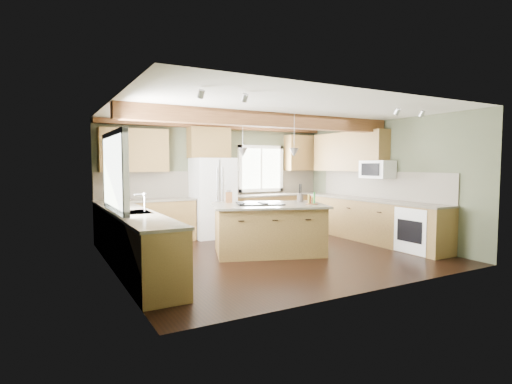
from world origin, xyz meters
TOP-DOWN VIEW (x-y plane):
  - floor at (0.00, 0.00)m, footprint 5.60×5.60m
  - ceiling at (0.00, 0.00)m, footprint 5.60×5.60m
  - wall_back at (0.00, 2.50)m, footprint 5.60×0.00m
  - wall_left at (-2.80, 0.00)m, footprint 0.00×5.00m
  - wall_right at (2.80, 0.00)m, footprint 0.00×5.00m
  - ceiling_beam at (0.00, 0.10)m, footprint 5.55×0.26m
  - soffit_trim at (0.00, 2.40)m, footprint 5.55×0.20m
  - backsplash_back at (0.00, 2.48)m, footprint 5.58×0.03m
  - backsplash_right at (2.78, 0.05)m, footprint 0.03×3.70m
  - base_cab_back_left at (-1.79, 2.20)m, footprint 2.02×0.60m
  - counter_back_left at (-1.79, 2.20)m, footprint 2.06×0.64m
  - base_cab_back_right at (1.49, 2.20)m, footprint 2.62×0.60m
  - counter_back_right at (1.49, 2.20)m, footprint 2.66×0.64m
  - base_cab_left at (-2.50, 0.05)m, footprint 0.60×3.70m
  - counter_left at (-2.50, 0.05)m, footprint 0.64×3.74m
  - base_cab_right at (2.50, 0.05)m, footprint 0.60×3.70m
  - counter_right at (2.50, 0.05)m, footprint 0.64×3.74m
  - upper_cab_back_left at (-1.99, 2.33)m, footprint 1.40×0.35m
  - upper_cab_over_fridge at (-0.30, 2.33)m, footprint 0.96×0.35m
  - upper_cab_right at (2.62, 0.90)m, footprint 0.35×2.20m
  - upper_cab_back_corner at (2.30, 2.33)m, footprint 0.90×0.35m
  - window_left at (-2.78, 0.05)m, footprint 0.04×1.60m
  - window_back at (1.15, 2.48)m, footprint 1.10×0.04m
  - sink at (-2.50, 0.05)m, footprint 0.50×0.65m
  - faucet at (-2.32, 0.05)m, footprint 0.02×0.02m
  - dishwasher at (-2.49, -1.25)m, footprint 0.60×0.60m
  - oven at (2.49, -1.25)m, footprint 0.60×0.72m
  - microwave at (2.58, -0.05)m, footprint 0.40×0.70m
  - pendant_left at (-0.48, 0.26)m, footprint 0.18×0.18m
  - pendant_right at (0.43, -0.06)m, footprint 0.18×0.18m
  - refrigerator at (-0.30, 2.12)m, footprint 0.90×0.74m
  - island at (-0.03, 0.10)m, footprint 2.21×1.75m
  - island_top at (-0.03, 0.10)m, footprint 2.37×1.92m
  - cooktop at (-0.18, 0.15)m, footprint 0.97×0.80m
  - knife_block at (-0.55, 0.71)m, footprint 0.15×0.13m
  - utensil_crock at (0.76, 0.20)m, footprint 0.13×0.13m
  - bottle_tray at (0.67, -0.30)m, footprint 0.26×0.26m

SIDE VIEW (x-z plane):
  - floor at x=0.00m, z-range 0.00..0.00m
  - dishwasher at x=-2.49m, z-range 0.01..0.85m
  - oven at x=2.49m, z-range 0.01..0.85m
  - base_cab_back_left at x=-1.79m, z-range 0.00..0.88m
  - base_cab_back_right at x=1.49m, z-range 0.00..0.88m
  - base_cab_left at x=-2.50m, z-range 0.00..0.88m
  - base_cab_right at x=2.50m, z-range 0.00..0.88m
  - island at x=-0.03m, z-range 0.00..0.88m
  - counter_back_left at x=-1.79m, z-range 0.88..0.92m
  - counter_back_right at x=1.49m, z-range 0.88..0.92m
  - counter_left at x=-2.50m, z-range 0.88..0.92m
  - counter_right at x=2.50m, z-range 0.88..0.92m
  - refrigerator at x=-0.30m, z-range 0.00..1.80m
  - island_top at x=-0.03m, z-range 0.88..0.92m
  - sink at x=-2.50m, z-range 0.89..0.92m
  - cooktop at x=-0.18m, z-range 0.92..0.94m
  - utensil_crock at x=0.76m, z-range 0.92..1.08m
  - knife_block at x=-0.55m, z-range 0.92..1.12m
  - bottle_tray at x=0.67m, z-range 0.92..1.13m
  - faucet at x=-2.32m, z-range 0.91..1.19m
  - backsplash_back at x=0.00m, z-range 0.92..1.50m
  - backsplash_right at x=2.78m, z-range 0.92..1.50m
  - wall_back at x=0.00m, z-range -1.50..4.10m
  - wall_left at x=-2.80m, z-range -1.20..3.80m
  - wall_right at x=2.80m, z-range -1.20..3.80m
  - window_back at x=1.15m, z-range 1.05..2.05m
  - window_left at x=-2.78m, z-range 1.02..2.08m
  - microwave at x=2.58m, z-range 1.36..1.74m
  - pendant_left at x=-0.48m, z-range 1.80..1.96m
  - pendant_right at x=0.43m, z-range 1.80..1.96m
  - upper_cab_back_left at x=-1.99m, z-range 1.50..2.40m
  - upper_cab_right at x=2.62m, z-range 1.50..2.40m
  - upper_cab_back_corner at x=2.30m, z-range 1.50..2.40m
  - upper_cab_over_fridge at x=-0.30m, z-range 1.80..2.50m
  - ceiling_beam at x=0.00m, z-range 2.34..2.60m
  - soffit_trim at x=0.00m, z-range 2.49..2.59m
  - ceiling at x=0.00m, z-range 2.60..2.60m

